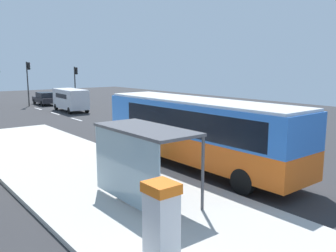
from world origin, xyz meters
name	(u,v)px	position (x,y,z in m)	size (l,w,h in m)	color
ground_plane	(101,128)	(0.00, 14.00, -0.02)	(56.00, 92.00, 0.04)	#2D2D30
sidewalk_platform	(100,182)	(-6.40, 2.00, 0.09)	(6.20, 30.00, 0.18)	beige
lane_stripe_seg_1	(264,171)	(0.25, -1.00, 0.01)	(0.16, 2.20, 0.01)	silver
lane_stripe_seg_2	(190,151)	(0.25, 4.00, 0.01)	(0.16, 2.20, 0.01)	silver
lane_stripe_seg_3	(140,137)	(0.25, 9.00, 0.01)	(0.16, 2.20, 0.01)	silver
lane_stripe_seg_4	(104,127)	(0.25, 14.00, 0.01)	(0.16, 2.20, 0.01)	silver
lane_stripe_seg_5	(77,119)	(0.25, 19.00, 0.01)	(0.16, 2.20, 0.01)	silver
lane_stripe_seg_6	(55,113)	(0.25, 24.00, 0.01)	(0.16, 2.20, 0.01)	silver
lane_stripe_seg_7	(38,109)	(0.25, 29.00, 0.01)	(0.16, 2.20, 0.01)	silver
bus	(196,129)	(-1.71, 1.41, 1.84)	(2.61, 11.03, 3.21)	orange
white_van	(71,98)	(2.20, 24.63, 1.34)	(2.25, 5.29, 2.30)	silver
sedan_near	(45,98)	(2.30, 32.48, 0.79)	(1.98, 4.47, 1.52)	black
ticket_machine	(161,222)	(-8.12, -4.33, 1.17)	(0.66, 0.76, 1.94)	silver
recycling_bin_blue	(144,160)	(-4.20, 2.03, 0.66)	(0.52, 0.52, 0.95)	blue
recycling_bin_green	(136,157)	(-4.20, 2.73, 0.66)	(0.52, 0.52, 0.95)	green
recycling_bin_yellow	(127,154)	(-4.20, 3.43, 0.66)	(0.52, 0.52, 0.95)	yellow
traffic_light_near_side	(76,79)	(5.50, 30.60, 3.06)	(0.49, 0.28, 4.57)	#2D2D2D
traffic_light_median	(28,77)	(0.40, 32.20, 3.41)	(0.49, 0.28, 5.15)	#2D2D2D
bus_shelter	(138,146)	(-6.41, -0.82, 2.10)	(1.80, 4.00, 2.50)	#4C4C51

